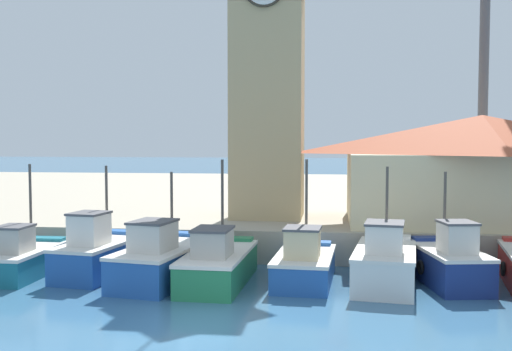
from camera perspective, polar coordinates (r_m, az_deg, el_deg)
name	(u,v)px	position (r m, az deg, el deg)	size (l,w,h in m)	color
ground_plane	(199,327)	(16.74, -5.46, -14.21)	(300.00, 300.00, 0.00)	#386689
quay_wharf	(283,199)	(44.23, 2.62, -2.25)	(120.00, 40.00, 1.36)	#A89E89
fishing_boat_left_outer	(24,258)	(24.01, -21.23, -7.34)	(1.88, 4.20, 4.15)	#196B7F
fishing_boat_left_inner	(99,253)	(23.21, -14.70, -7.19)	(2.49, 4.49, 4.08)	#2356A8
fishing_boat_mid_left	(164,259)	(21.82, -8.79, -7.88)	(2.93, 5.47, 3.89)	#2356A8
fishing_boat_center	(218,263)	(21.26, -3.62, -8.35)	(2.19, 5.23, 4.35)	#237A4C
fishing_boat_mid_right	(304,263)	(21.46, 4.62, -8.33)	(2.23, 4.39, 4.36)	#2356A8
fishing_boat_right_inner	(385,262)	(21.47, 12.20, -8.07)	(2.66, 5.03, 4.11)	silver
fishing_boat_right_outer	(449,262)	(22.09, 17.94, -7.85)	(2.46, 4.33, 3.93)	navy
clock_tower	(268,48)	(28.94, 1.16, 12.05)	(3.82, 3.82, 16.88)	tan
warehouse_right	(481,168)	(28.31, 20.66, 0.67)	(12.00, 6.84, 4.79)	beige
port_crane_near	(485,60)	(37.59, 20.94, 10.26)	(4.31, 8.67, 20.80)	#353539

